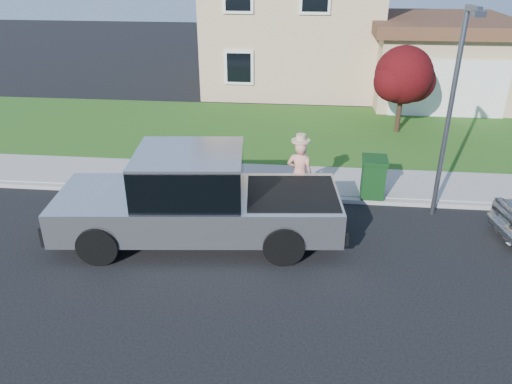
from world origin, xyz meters
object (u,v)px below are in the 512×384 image
Objects in this scene: street_lamp at (452,105)px; woman at (299,173)px; trash_bin at (373,177)px; pickup_truck at (197,200)px; ornamental_tree at (404,78)px.

woman is at bearing 165.84° from street_lamp.
street_lamp is at bearing -22.12° from trash_bin.
pickup_truck is 1.33× the size of street_lamp.
trash_bin is (2.01, 0.53, -0.26)m from woman.
trash_bin is at bearing 24.24° from pickup_truck.
woman is at bearing 34.52° from pickup_truck.
street_lamp reaches higher than pickup_truck.
trash_bin is 0.21× the size of street_lamp.
ornamental_tree reaches higher than pickup_truck.
street_lamp is (-0.03, -6.45, 0.84)m from ornamental_tree.
ornamental_tree is 6.51m from street_lamp.
trash_bin is (-1.57, -5.73, -1.42)m from ornamental_tree.
street_lamp is (3.54, -0.19, 2.00)m from woman.
woman is at bearing -119.71° from ornamental_tree.
woman reaches higher than trash_bin.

